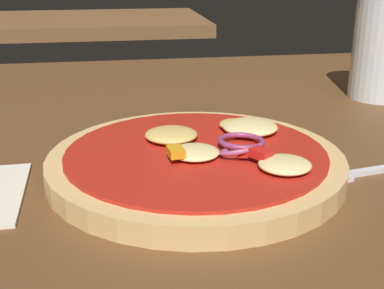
% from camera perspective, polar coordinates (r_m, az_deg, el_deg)
% --- Properties ---
extents(dining_table, '(1.14, 1.04, 0.04)m').
position_cam_1_polar(dining_table, '(0.47, 6.83, -4.72)').
color(dining_table, brown).
rests_on(dining_table, ground).
extents(pizza, '(0.25, 0.25, 0.03)m').
position_cam_1_polar(pizza, '(0.45, 0.67, -1.85)').
color(pizza, tan).
rests_on(pizza, dining_table).
extents(fork, '(0.18, 0.04, 0.01)m').
position_cam_1_polar(fork, '(0.48, 19.15, -2.71)').
color(fork, silver).
rests_on(fork, dining_table).
extents(background_table, '(0.73, 0.46, 0.04)m').
position_cam_1_polar(background_table, '(1.62, -12.22, 12.78)').
color(background_table, brown).
rests_on(background_table, ground).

